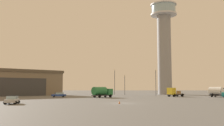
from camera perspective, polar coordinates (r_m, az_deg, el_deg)
ground_plane at (r=47.68m, az=2.20°, el=-8.88°), size 400.00×400.00×0.00m
control_tower at (r=110.14m, az=11.41°, el=4.98°), size 10.82×10.82×41.75m
hangar at (r=103.11m, az=-21.00°, el=-4.11°), size 37.80×36.67×9.09m
truck_fuel_tanker_green at (r=74.41m, az=-2.28°, el=-6.33°), size 6.18×5.90×3.04m
truck_box_black at (r=96.66m, az=23.17°, el=-5.75°), size 6.38×6.03×2.68m
truck_fuel_tanker_white at (r=83.90m, az=22.42°, el=-5.83°), size 5.60×5.72×3.04m
truck_flatbed_yellow at (r=82.85m, az=13.45°, el=-6.33°), size 6.09×5.36×2.78m
car_silver at (r=49.05m, az=-21.16°, el=-7.56°), size 2.69×4.30×1.37m
car_blue at (r=78.56m, az=-11.64°, el=-6.86°), size 4.47×3.22×1.37m
light_post_east at (r=102.31m, az=0.58°, el=-3.73°), size 0.44×0.44×9.99m
light_post_north at (r=95.50m, az=9.62°, el=-3.73°), size 0.44×0.44×9.40m
light_post_centre at (r=101.90m, az=2.82°, el=-4.37°), size 0.44×0.44×7.79m
traffic_cone_near_left at (r=46.39m, az=1.62°, el=-8.64°), size 0.36×0.36×0.56m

